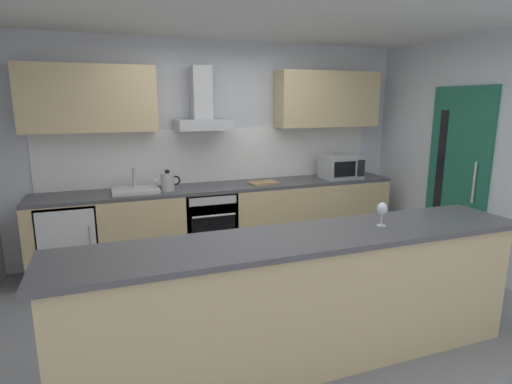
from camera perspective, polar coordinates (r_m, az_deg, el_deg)
ground at (r=3.93m, az=2.23°, el=-16.33°), size 5.91×4.60×0.02m
ceiling at (r=3.53m, az=2.62°, el=24.36°), size 5.91×4.60×0.02m
wall_back at (r=5.25m, az=-5.50°, el=5.97°), size 5.91×0.12×2.60m
wall_right at (r=5.03m, az=29.95°, el=4.12°), size 0.12×4.60×2.60m
backsplash_tile at (r=5.19m, az=-5.28°, el=5.12°), size 4.17×0.02×0.66m
counter_back at (r=5.05m, az=-4.19°, el=-4.09°), size 4.32×0.60×0.90m
counter_island at (r=3.05m, az=6.57°, el=-14.66°), size 3.40×0.64×0.98m
upper_cabinets at (r=4.99m, az=-4.95°, el=12.68°), size 4.26×0.32×0.70m
side_door at (r=5.25m, az=25.98°, el=1.79°), size 0.08×0.85×2.05m
oven at (r=4.97m, az=-6.69°, el=-4.31°), size 0.60×0.62×0.80m
refrigerator at (r=4.87m, az=-24.34°, el=-6.13°), size 0.58×0.60×0.85m
microwave at (r=5.50m, az=11.70°, el=3.44°), size 0.50×0.38×0.30m
sink at (r=4.75m, az=-16.34°, el=0.33°), size 0.50×0.40×0.26m
kettle at (r=4.73m, az=-12.11°, el=1.45°), size 0.29×0.15×0.24m
range_hood at (r=4.89m, az=-7.46°, el=11.19°), size 0.62×0.45×0.72m
wine_glass at (r=3.17m, az=17.04°, el=-2.36°), size 0.08×0.08×0.18m
chopping_board at (r=5.04m, az=0.99°, el=1.30°), size 0.37×0.27×0.02m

